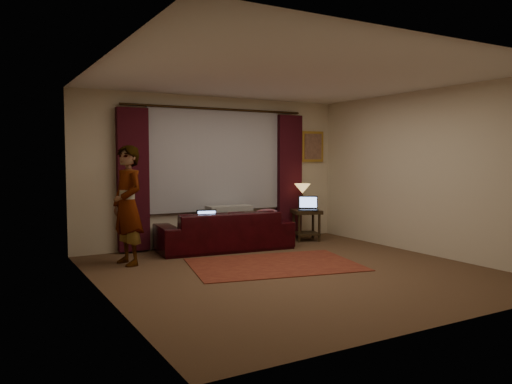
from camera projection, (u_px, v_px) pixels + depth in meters
floor at (293, 272)px, 6.76m from camera, size 5.00×5.00×0.01m
ceiling at (294, 77)px, 6.57m from camera, size 5.00×5.00×0.02m
wall_back at (215, 171)px, 8.83m from camera, size 5.00×0.02×2.60m
wall_front at (449, 184)px, 4.50m from camera, size 5.00×0.02×2.60m
wall_left at (103, 179)px, 5.43m from camera, size 0.02×5.00×2.60m
wall_right at (425, 173)px, 7.90m from camera, size 0.02×5.00×2.60m
sheer_curtain at (216, 160)px, 8.77m from camera, size 2.50×0.05×1.80m
drape_left at (133, 180)px, 8.01m from camera, size 0.50×0.14×2.30m
drape_right at (289, 176)px, 9.48m from camera, size 0.50×0.14×2.30m
curtain_rod at (217, 109)px, 8.66m from camera, size 0.04×0.04×3.40m
picture_frame at (312, 147)px, 9.81m from camera, size 0.50×0.04×0.60m
sofa at (224, 223)px, 8.31m from camera, size 2.31×1.19×0.90m
throw_blanket at (229, 194)px, 8.62m from camera, size 0.80×0.34×0.09m
clothing_pile at (267, 215)px, 8.52m from camera, size 0.51×0.41×0.20m
laptop_sofa at (208, 218)px, 7.97m from camera, size 0.41×0.43×0.24m
area_rug at (274, 264)px, 7.15m from camera, size 2.63×2.03×0.01m
end_table at (306, 225)px, 9.24m from camera, size 0.63×0.63×0.57m
tiffany_lamp at (302, 197)px, 9.29m from camera, size 0.40×0.40×0.48m
laptop_table at (308, 203)px, 9.10m from camera, size 0.52×0.52×0.26m
person at (128, 205)px, 7.12m from camera, size 0.60×0.60×1.71m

